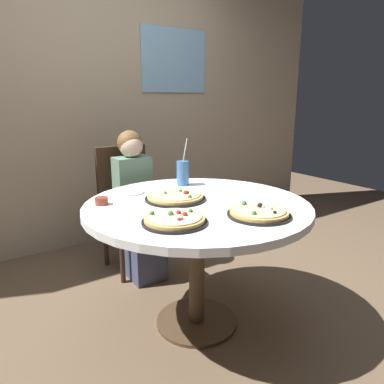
{
  "coord_description": "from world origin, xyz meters",
  "views": [
    {
      "loc": [
        -1.07,
        -1.55,
        1.31
      ],
      "look_at": [
        0.0,
        0.05,
        0.8
      ],
      "focal_mm": 33.41,
      "sensor_mm": 36.0,
      "label": 1
    }
  ],
  "objects_px": {
    "dining_table": "(197,219)",
    "soda_cup": "(183,173)",
    "chair_wooden": "(128,201)",
    "pizza_veggie": "(175,197)",
    "pizza_cheese": "(259,213)",
    "sauce_bowl": "(101,201)",
    "diner_child": "(138,213)",
    "plate_small": "(129,192)",
    "pizza_pepperoni": "(175,220)"
  },
  "relations": [
    {
      "from": "dining_table",
      "to": "sauce_bowl",
      "type": "distance_m",
      "value": 0.53
    },
    {
      "from": "pizza_pepperoni",
      "to": "soda_cup",
      "type": "height_order",
      "value": "soda_cup"
    },
    {
      "from": "diner_child",
      "to": "plate_small",
      "type": "height_order",
      "value": "diner_child"
    },
    {
      "from": "dining_table",
      "to": "diner_child",
      "type": "xyz_separation_m",
      "value": [
        -0.0,
        0.77,
        -0.17
      ]
    },
    {
      "from": "pizza_veggie",
      "to": "sauce_bowl",
      "type": "distance_m",
      "value": 0.41
    },
    {
      "from": "dining_table",
      "to": "pizza_cheese",
      "type": "xyz_separation_m",
      "value": [
        0.12,
        -0.35,
        0.11
      ]
    },
    {
      "from": "dining_table",
      "to": "diner_child",
      "type": "relative_size",
      "value": 1.14
    },
    {
      "from": "pizza_veggie",
      "to": "plate_small",
      "type": "relative_size",
      "value": 1.91
    },
    {
      "from": "diner_child",
      "to": "pizza_veggie",
      "type": "relative_size",
      "value": 3.15
    },
    {
      "from": "pizza_cheese",
      "to": "plate_small",
      "type": "height_order",
      "value": "pizza_cheese"
    },
    {
      "from": "plate_small",
      "to": "pizza_cheese",
      "type": "bearing_deg",
      "value": -65.44
    },
    {
      "from": "dining_table",
      "to": "chair_wooden",
      "type": "bearing_deg",
      "value": 89.92
    },
    {
      "from": "chair_wooden",
      "to": "pizza_veggie",
      "type": "relative_size",
      "value": 2.77
    },
    {
      "from": "pizza_veggie",
      "to": "pizza_pepperoni",
      "type": "xyz_separation_m",
      "value": [
        -0.21,
        -0.33,
        0.0
      ]
    },
    {
      "from": "pizza_veggie",
      "to": "sauce_bowl",
      "type": "xyz_separation_m",
      "value": [
        -0.38,
        0.14,
        0.0
      ]
    },
    {
      "from": "dining_table",
      "to": "pizza_veggie",
      "type": "relative_size",
      "value": 3.59
    },
    {
      "from": "pizza_cheese",
      "to": "pizza_pepperoni",
      "type": "distance_m",
      "value": 0.42
    },
    {
      "from": "pizza_veggie",
      "to": "plate_small",
      "type": "height_order",
      "value": "pizza_veggie"
    },
    {
      "from": "dining_table",
      "to": "soda_cup",
      "type": "bearing_deg",
      "value": 68.45
    },
    {
      "from": "sauce_bowl",
      "to": "plate_small",
      "type": "height_order",
      "value": "sauce_bowl"
    },
    {
      "from": "plate_small",
      "to": "soda_cup",
      "type": "bearing_deg",
      "value": -1.68
    },
    {
      "from": "pizza_cheese",
      "to": "pizza_pepperoni",
      "type": "height_order",
      "value": "same"
    },
    {
      "from": "diner_child",
      "to": "pizza_veggie",
      "type": "height_order",
      "value": "diner_child"
    },
    {
      "from": "chair_wooden",
      "to": "pizza_cheese",
      "type": "height_order",
      "value": "chair_wooden"
    },
    {
      "from": "diner_child",
      "to": "pizza_pepperoni",
      "type": "xyz_separation_m",
      "value": [
        -0.27,
        -0.98,
        0.28
      ]
    },
    {
      "from": "pizza_pepperoni",
      "to": "plate_small",
      "type": "distance_m",
      "value": 0.61
    },
    {
      "from": "chair_wooden",
      "to": "dining_table",
      "type": "bearing_deg",
      "value": -90.08
    },
    {
      "from": "soda_cup",
      "to": "plate_small",
      "type": "xyz_separation_m",
      "value": [
        -0.38,
        0.01,
        -0.08
      ]
    },
    {
      "from": "diner_child",
      "to": "soda_cup",
      "type": "xyz_separation_m",
      "value": [
        0.15,
        -0.38,
        0.35
      ]
    },
    {
      "from": "pizza_pepperoni",
      "to": "dining_table",
      "type": "bearing_deg",
      "value": 38.08
    },
    {
      "from": "soda_cup",
      "to": "dining_table",
      "type": "bearing_deg",
      "value": -111.55
    },
    {
      "from": "pizza_cheese",
      "to": "sauce_bowl",
      "type": "height_order",
      "value": "pizza_cheese"
    },
    {
      "from": "chair_wooden",
      "to": "pizza_pepperoni",
      "type": "bearing_deg",
      "value": -103.17
    },
    {
      "from": "dining_table",
      "to": "pizza_cheese",
      "type": "height_order",
      "value": "pizza_cheese"
    },
    {
      "from": "plate_small",
      "to": "pizza_pepperoni",
      "type": "bearing_deg",
      "value": -94.65
    },
    {
      "from": "chair_wooden",
      "to": "sauce_bowl",
      "type": "relative_size",
      "value": 13.57
    },
    {
      "from": "chair_wooden",
      "to": "pizza_veggie",
      "type": "height_order",
      "value": "chair_wooden"
    },
    {
      "from": "dining_table",
      "to": "pizza_pepperoni",
      "type": "xyz_separation_m",
      "value": [
        -0.27,
        -0.21,
        0.11
      ]
    },
    {
      "from": "pizza_veggie",
      "to": "soda_cup",
      "type": "xyz_separation_m",
      "value": [
        0.22,
        0.27,
        0.07
      ]
    },
    {
      "from": "chair_wooden",
      "to": "sauce_bowl",
      "type": "height_order",
      "value": "chair_wooden"
    },
    {
      "from": "sauce_bowl",
      "to": "pizza_cheese",
      "type": "bearing_deg",
      "value": -46.94
    },
    {
      "from": "pizza_pepperoni",
      "to": "sauce_bowl",
      "type": "xyz_separation_m",
      "value": [
        -0.18,
        0.47,
        0.0
      ]
    },
    {
      "from": "pizza_veggie",
      "to": "pizza_cheese",
      "type": "height_order",
      "value": "pizza_cheese"
    },
    {
      "from": "pizza_veggie",
      "to": "sauce_bowl",
      "type": "relative_size",
      "value": 4.91
    },
    {
      "from": "chair_wooden",
      "to": "pizza_pepperoni",
      "type": "height_order",
      "value": "chair_wooden"
    },
    {
      "from": "dining_table",
      "to": "pizza_pepperoni",
      "type": "distance_m",
      "value": 0.36
    },
    {
      "from": "plate_small",
      "to": "sauce_bowl",
      "type": "bearing_deg",
      "value": -147.66
    },
    {
      "from": "pizza_veggie",
      "to": "sauce_bowl",
      "type": "bearing_deg",
      "value": 160.21
    },
    {
      "from": "pizza_veggie",
      "to": "pizza_pepperoni",
      "type": "distance_m",
      "value": 0.39
    },
    {
      "from": "sauce_bowl",
      "to": "chair_wooden",
      "type": "bearing_deg",
      "value": 57.2
    }
  ]
}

